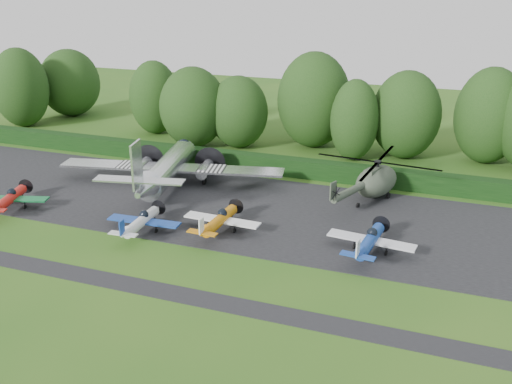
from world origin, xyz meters
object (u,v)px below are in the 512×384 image
(light_plane_blue, at_px, (370,241))
(sign_board, at_px, (481,187))
(light_plane_orange, at_px, (220,220))
(helicopter, at_px, (376,179))
(light_plane_red, at_px, (10,199))
(transport_plane, at_px, (167,168))
(light_plane_white, at_px, (141,221))

(light_plane_blue, bearing_deg, sign_board, 55.47)
(light_plane_orange, bearing_deg, sign_board, 34.37)
(light_plane_blue, xyz_separation_m, helicopter, (-1.43, 12.20, 0.98))
(light_plane_orange, bearing_deg, helicopter, 45.08)
(light_plane_red, relative_size, helicopter, 0.51)
(transport_plane, distance_m, light_plane_red, 15.38)
(light_plane_red, relative_size, light_plane_white, 1.05)
(transport_plane, relative_size, light_plane_orange, 3.31)
(light_plane_blue, bearing_deg, helicopter, 90.58)
(helicopter, relative_size, sign_board, 4.14)
(light_plane_red, height_order, light_plane_blue, light_plane_blue)
(sign_board, bearing_deg, light_plane_red, -163.06)
(transport_plane, height_order, sign_board, transport_plane)
(light_plane_blue, distance_m, sign_board, 17.74)
(sign_board, bearing_deg, light_plane_blue, -124.71)
(light_plane_red, height_order, light_plane_white, light_plane_red)
(transport_plane, distance_m, sign_board, 31.88)
(transport_plane, bearing_deg, helicopter, 23.14)
(light_plane_red, height_order, helicopter, helicopter)
(helicopter, bearing_deg, sign_board, -2.01)
(transport_plane, xyz_separation_m, light_plane_red, (-11.26, -10.43, -1.04))
(light_plane_blue, bearing_deg, light_plane_orange, 175.21)
(light_plane_blue, bearing_deg, light_plane_white, -177.96)
(transport_plane, relative_size, light_plane_white, 3.46)
(light_plane_blue, relative_size, helicopter, 0.52)
(light_plane_white, relative_size, light_plane_blue, 0.93)
(light_plane_white, xyz_separation_m, light_plane_blue, (19.27, 2.76, 0.09))
(light_plane_white, bearing_deg, light_plane_blue, 11.14)
(light_plane_blue, relative_size, sign_board, 2.16)
(light_plane_orange, bearing_deg, light_plane_red, -176.15)
(light_plane_orange, bearing_deg, transport_plane, 137.04)
(light_plane_red, relative_size, light_plane_blue, 0.97)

